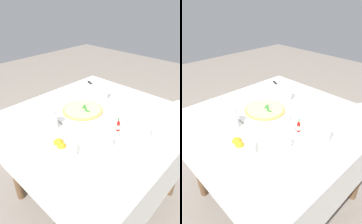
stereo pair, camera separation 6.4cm
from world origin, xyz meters
TOP-DOWN VIEW (x-y plane):
  - ground_plane at (0.00, 0.00)m, footprint 8.00×8.00m
  - dining_table at (0.00, 0.00)m, footprint 1.04×1.04m
  - pizza_plate at (-0.10, -0.03)m, footprint 0.36×0.36m
  - pizza at (-0.10, -0.03)m, footprint 0.26×0.26m
  - coffee_cup_far_right at (0.22, -0.19)m, footprint 0.13×0.13m
  - water_glass_center_back at (-0.13, 0.21)m, footprint 0.07×0.07m
  - water_glass_near_right at (0.33, -0.01)m, footprint 0.07×0.07m
  - water_glass_far_left at (-0.10, -0.28)m, footprint 0.07×0.07m
  - napkin_folded at (-0.33, 0.31)m, footprint 0.25×0.19m
  - dinner_knife at (-0.33, 0.31)m, footprint 0.19×0.09m
  - citrus_bowl at (0.10, -0.37)m, footprint 0.15×0.15m
  - hot_sauce_bottle at (0.19, -0.04)m, footprint 0.02×0.02m
  - salt_shaker at (0.21, -0.03)m, footprint 0.03×0.03m
  - pepper_shaker at (0.16, -0.05)m, footprint 0.03×0.03m

SIDE VIEW (x-z plane):
  - ground_plane at x=0.00m, z-range 0.00..0.00m
  - dining_table at x=0.00m, z-range 0.23..0.98m
  - napkin_folded at x=-0.33m, z-range 0.75..0.77m
  - pizza_plate at x=-0.10m, z-range 0.75..0.77m
  - dinner_knife at x=-0.33m, z-range 0.77..0.78m
  - pizza at x=-0.10m, z-range 0.76..0.78m
  - salt_shaker at x=0.21m, z-range 0.75..0.80m
  - pepper_shaker at x=0.16m, z-range 0.75..0.80m
  - citrus_bowl at x=0.10m, z-range 0.74..0.81m
  - coffee_cup_far_right at x=0.22m, z-range 0.75..0.81m
  - hot_sauce_bottle at x=0.19m, z-range 0.74..0.83m
  - water_glass_center_back at x=-0.13m, z-range 0.74..0.85m
  - water_glass_near_right at x=0.33m, z-range 0.74..0.86m
  - water_glass_far_left at x=-0.10m, z-range 0.74..0.86m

